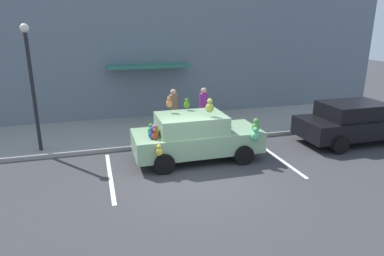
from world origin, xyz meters
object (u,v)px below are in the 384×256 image
(plush_covered_car, at_px, (195,136))
(pedestrian_walking_past, at_px, (174,114))
(street_lamp_post, at_px, (31,77))
(pedestrian_near_shopfront, at_px, (204,113))
(teddy_bear_on_sidewalk, at_px, (192,127))
(parked_sedan_behind, at_px, (355,122))

(plush_covered_car, distance_m, pedestrian_walking_past, 2.34)
(street_lamp_post, relative_size, pedestrian_near_shopfront, 2.23)
(plush_covered_car, distance_m, street_lamp_post, 5.70)
(teddy_bear_on_sidewalk, xyz_separation_m, pedestrian_near_shopfront, (0.48, -0.03, 0.53))
(parked_sedan_behind, relative_size, pedestrian_walking_past, 2.46)
(teddy_bear_on_sidewalk, distance_m, pedestrian_near_shopfront, 0.71)
(teddy_bear_on_sidewalk, height_order, street_lamp_post, street_lamp_post)
(teddy_bear_on_sidewalk, height_order, pedestrian_near_shopfront, pedestrian_near_shopfront)
(parked_sedan_behind, xyz_separation_m, street_lamp_post, (-11.33, 1.92, 1.92))
(plush_covered_car, bearing_deg, street_lamp_post, 159.32)
(street_lamp_post, bearing_deg, pedestrian_near_shopfront, -0.08)
(parked_sedan_behind, xyz_separation_m, pedestrian_walking_past, (-6.49, 2.35, 0.20))
(street_lamp_post, bearing_deg, plush_covered_car, -20.68)
(parked_sedan_behind, bearing_deg, street_lamp_post, 170.39)
(parked_sedan_behind, distance_m, street_lamp_post, 11.65)
(parked_sedan_behind, bearing_deg, pedestrian_walking_past, 160.11)
(teddy_bear_on_sidewalk, distance_m, street_lamp_post, 5.87)
(pedestrian_near_shopfront, bearing_deg, pedestrian_walking_past, 157.96)
(plush_covered_car, height_order, pedestrian_walking_past, plush_covered_car)
(plush_covered_car, relative_size, parked_sedan_behind, 0.94)
(street_lamp_post, relative_size, pedestrian_walking_past, 2.33)
(parked_sedan_behind, distance_m, pedestrian_walking_past, 6.91)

